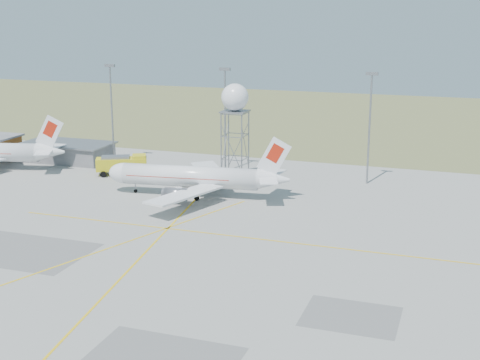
% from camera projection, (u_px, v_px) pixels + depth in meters
% --- Properties ---
extents(ground, '(400.00, 400.00, 0.00)m').
position_uv_depth(ground, '(94.00, 322.00, 69.17)').
color(ground, '#9C9D97').
rests_on(ground, ground).
extents(grass_strip, '(400.00, 120.00, 0.03)m').
position_uv_depth(grass_strip, '(344.00, 118.00, 197.19)').
color(grass_strip, olive).
rests_on(grass_strip, ground).
extents(building_grey, '(19.00, 10.00, 3.90)m').
position_uv_depth(building_grey, '(68.00, 152.00, 141.55)').
color(building_grey, gray).
rests_on(building_grey, ground).
extents(mast_a, '(2.20, 0.50, 20.50)m').
position_uv_depth(mast_a, '(112.00, 105.00, 137.67)').
color(mast_a, gray).
rests_on(mast_a, ground).
extents(mast_b, '(2.20, 0.50, 20.50)m').
position_uv_depth(mast_b, '(225.00, 111.00, 129.70)').
color(mast_b, gray).
rests_on(mast_b, ground).
extents(mast_c, '(2.20, 0.50, 20.50)m').
position_uv_depth(mast_c, '(370.00, 119.00, 120.78)').
color(mast_c, gray).
rests_on(mast_c, ground).
extents(airliner_main, '(32.24, 31.12, 10.98)m').
position_uv_depth(airliner_main, '(193.00, 177.00, 114.65)').
color(airliner_main, white).
rests_on(airliner_main, ground).
extents(radar_tower, '(5.03, 5.03, 18.20)m').
position_uv_depth(radar_tower, '(235.00, 127.00, 123.54)').
color(radar_tower, gray).
rests_on(radar_tower, ground).
extents(fire_truck, '(10.09, 7.18, 3.87)m').
position_uv_depth(fire_truck, '(123.00, 165.00, 129.82)').
color(fire_truck, gold).
rests_on(fire_truck, ground).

